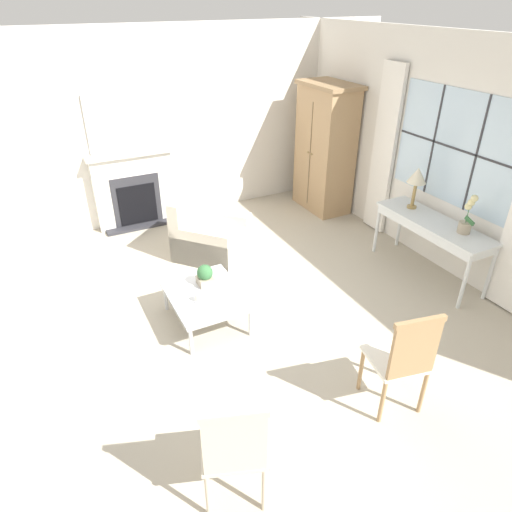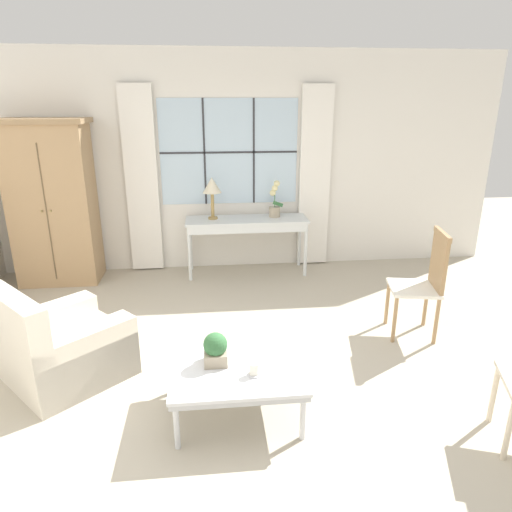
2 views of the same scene
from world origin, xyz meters
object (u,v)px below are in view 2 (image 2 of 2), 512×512
table_lamp (212,187)px  armchair_upholstered (62,349)px  pillar_candle (254,370)px  potted_plant_small (215,349)px  side_chair_wooden (426,278)px  console_table (247,225)px  armoire (53,203)px  potted_orchid (275,203)px  coffee_table (237,371)px

table_lamp → armchair_upholstered: bearing=-118.9°
armchair_upholstered → pillar_candle: 1.67m
potted_plant_small → side_chair_wooden: bearing=25.1°
console_table → armchair_upholstered: armchair_upholstered is taller
armoire → potted_plant_small: (1.89, -2.79, -0.50)m
side_chair_wooden → table_lamp: bearing=136.0°
potted_orchid → pillar_candle: 3.15m
console_table → pillar_candle: console_table is taller
coffee_table → pillar_candle: bearing=-45.9°
console_table → armchair_upholstered: 2.88m
potted_plant_small → pillar_candle: 0.33m
table_lamp → potted_plant_small: table_lamp is taller
potted_orchid → potted_plant_small: (-0.84, -2.88, -0.41)m
armchair_upholstered → pillar_candle: armchair_upholstered is taller
pillar_candle → coffee_table: bearing=134.1°
console_table → table_lamp: size_ratio=2.93×
pillar_candle → potted_plant_small: bearing=145.6°
armchair_upholstered → pillar_candle: size_ratio=11.12×
console_table → potted_orchid: (0.37, 0.07, 0.26)m
potted_orchid → armchair_upholstered: 3.21m
table_lamp → pillar_candle: bearing=-85.8°
potted_orchid → pillar_candle: bearing=-100.7°
armchair_upholstered → coffee_table: 1.51m
coffee_table → potted_plant_small: 0.23m
table_lamp → coffee_table: bearing=-87.8°
armchair_upholstered → side_chair_wooden: 3.29m
console_table → coffee_table: size_ratio=1.67×
potted_orchid → potted_plant_small: potted_orchid is taller
armoire → console_table: size_ratio=1.27×
coffee_table → armoire: bearing=125.5°
armoire → potted_plant_small: bearing=-55.9°
armoire → table_lamp: size_ratio=3.72×
coffee_table → potted_plant_small: (-0.15, 0.06, 0.16)m
armoire → coffee_table: bearing=-54.5°
console_table → armchair_upholstered: bearing=-126.9°
side_chair_wooden → armchair_upholstered: bearing=-172.8°
side_chair_wooden → armoire: bearing=154.6°
armchair_upholstered → potted_plant_small: bearing=-23.2°
console_table → potted_plant_small: 2.85m
console_table → potted_plant_small: (-0.47, -2.81, -0.15)m
potted_plant_small → pillar_candle: (0.26, -0.18, -0.08)m
potted_orchid → potted_plant_small: size_ratio=1.99×
console_table → armoire: bearing=-179.6°
console_table → coffee_table: (-0.32, -2.87, -0.31)m
potted_orchid → side_chair_wooden: bearing=-58.9°
potted_orchid → side_chair_wooden: (1.17, -1.94, -0.32)m
pillar_candle → potted_orchid: bearing=79.3°
console_table → side_chair_wooden: (1.54, -1.87, -0.06)m
potted_orchid → armchair_upholstered: size_ratio=0.40×
console_table → potted_plant_small: size_ratio=6.55×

